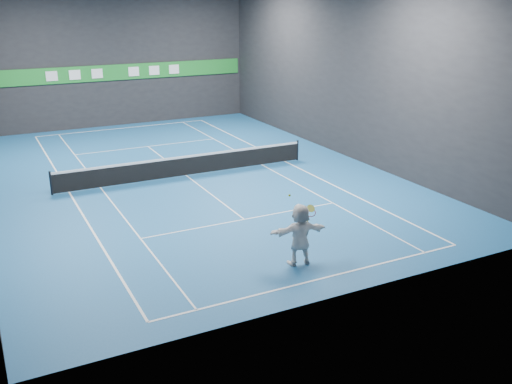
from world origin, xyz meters
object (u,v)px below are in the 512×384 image
player (300,234)px  tennis_net (186,165)px  tennis_ball (290,195)px  tennis_racket (310,213)px

player → tennis_net: player is taller
tennis_ball → tennis_net: tennis_ball is taller
player → tennis_racket: bearing=-164.1°
tennis_net → tennis_racket: size_ratio=19.13×
tennis_net → player: bearing=-90.5°
player → tennis_net: size_ratio=0.16×
tennis_ball → tennis_racket: 1.13m
tennis_ball → tennis_net: bearing=87.2°
player → tennis_ball: (-0.43, -0.03, 1.39)m
player → tennis_racket: player is taller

